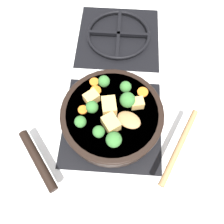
# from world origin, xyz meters

# --- Properties ---
(ground_plane) EXTENTS (2.40, 2.40, 0.00)m
(ground_plane) POSITION_xyz_m (0.00, 0.00, 0.00)
(ground_plane) COLOR white
(front_burner_grate) EXTENTS (0.31, 0.31, 0.03)m
(front_burner_grate) POSITION_xyz_m (0.00, 0.00, 0.01)
(front_burner_grate) COLOR black
(front_burner_grate) RESTS_ON ground_plane
(rear_burner_grate) EXTENTS (0.31, 0.31, 0.03)m
(rear_burner_grate) POSITION_xyz_m (0.00, 0.36, 0.01)
(rear_burner_grate) COLOR black
(rear_burner_grate) RESTS_ON ground_plane
(skillet_pan) EXTENTS (0.40, 0.38, 0.06)m
(skillet_pan) POSITION_xyz_m (-0.00, -0.00, 0.06)
(skillet_pan) COLOR black
(skillet_pan) RESTS_ON front_burner_grate
(wooden_spoon) EXTENTS (0.23, 0.21, 0.02)m
(wooden_spoon) POSITION_xyz_m (0.12, -0.06, 0.09)
(wooden_spoon) COLOR #A87A4C
(wooden_spoon) RESTS_ON skillet_pan
(tofu_cube_center_large) EXTENTS (0.04, 0.04, 0.03)m
(tofu_cube_center_large) POSITION_xyz_m (0.07, 0.03, 0.10)
(tofu_cube_center_large) COLOR tan
(tofu_cube_center_large) RESTS_ON skillet_pan
(tofu_cube_near_handle) EXTENTS (0.05, 0.05, 0.03)m
(tofu_cube_near_handle) POSITION_xyz_m (-0.06, 0.03, 0.10)
(tofu_cube_near_handle) COLOR tan
(tofu_cube_near_handle) RESTS_ON skillet_pan
(tofu_cube_east_chunk) EXTENTS (0.05, 0.05, 0.04)m
(tofu_cube_east_chunk) POSITION_xyz_m (-0.01, 0.01, 0.11)
(tofu_cube_east_chunk) COLOR tan
(tofu_cube_east_chunk) RESTS_ON skillet_pan
(tofu_cube_west_chunk) EXTENTS (0.06, 0.06, 0.04)m
(tofu_cube_west_chunk) POSITION_xyz_m (0.00, -0.04, 0.11)
(tofu_cube_west_chunk) COLOR tan
(tofu_cube_west_chunk) RESTS_ON skillet_pan
(broccoli_floret_near_spoon) EXTENTS (0.03, 0.03, 0.04)m
(broccoli_floret_near_spoon) POSITION_xyz_m (-0.03, 0.09, 0.11)
(broccoli_floret_near_spoon) COLOR #709956
(broccoli_floret_near_spoon) RESTS_ON skillet_pan
(broccoli_floret_center_top) EXTENTS (0.03, 0.03, 0.04)m
(broccoli_floret_center_top) POSITION_xyz_m (0.03, 0.07, 0.11)
(broccoli_floret_center_top) COLOR #709956
(broccoli_floret_center_top) RESTS_ON skillet_pan
(broccoli_floret_east_rim) EXTENTS (0.03, 0.03, 0.04)m
(broccoli_floret_east_rim) POSITION_xyz_m (-0.08, -0.05, 0.11)
(broccoli_floret_east_rim) COLOR #709956
(broccoli_floret_east_rim) RESTS_ON skillet_pan
(broccoli_floret_west_rim) EXTENTS (0.03, 0.03, 0.04)m
(broccoli_floret_west_rim) POSITION_xyz_m (-0.03, -0.07, 0.11)
(broccoli_floret_west_rim) COLOR #709956
(broccoli_floret_west_rim) RESTS_ON skillet_pan
(broccoli_floret_north_edge) EXTENTS (0.04, 0.04, 0.04)m
(broccoli_floret_north_edge) POSITION_xyz_m (-0.06, -0.00, 0.11)
(broccoli_floret_north_edge) COLOR #709956
(broccoli_floret_north_edge) RESTS_ON skillet_pan
(broccoli_floret_south_cluster) EXTENTS (0.04, 0.04, 0.05)m
(broccoli_floret_south_cluster) POSITION_xyz_m (0.04, 0.03, 0.11)
(broccoli_floret_south_cluster) COLOR #709956
(broccoli_floret_south_cluster) RESTS_ON skillet_pan
(broccoli_floret_mid_floret) EXTENTS (0.04, 0.04, 0.05)m
(broccoli_floret_mid_floret) POSITION_xyz_m (0.01, -0.09, 0.11)
(broccoli_floret_mid_floret) COLOR #709956
(broccoli_floret_mid_floret) RESTS_ON skillet_pan
(carrot_slice_orange_thin) EXTENTS (0.03, 0.03, 0.01)m
(carrot_slice_orange_thin) POSITION_xyz_m (0.09, 0.07, 0.09)
(carrot_slice_orange_thin) COLOR orange
(carrot_slice_orange_thin) RESTS_ON skillet_pan
(carrot_slice_near_center) EXTENTS (0.03, 0.03, 0.01)m
(carrot_slice_near_center) POSITION_xyz_m (-0.06, 0.10, 0.09)
(carrot_slice_near_center) COLOR orange
(carrot_slice_near_center) RESTS_ON skillet_pan
(carrot_slice_edge_slice) EXTENTS (0.03, 0.03, 0.01)m
(carrot_slice_edge_slice) POSITION_xyz_m (-0.05, 0.07, 0.09)
(carrot_slice_edge_slice) COLOR orange
(carrot_slice_edge_slice) RESTS_ON skillet_pan
(carrot_slice_under_broccoli) EXTENTS (0.03, 0.03, 0.01)m
(carrot_slice_under_broccoli) POSITION_xyz_m (-0.08, -0.00, 0.09)
(carrot_slice_under_broccoli) COLOR orange
(carrot_slice_under_broccoli) RESTS_ON skillet_pan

